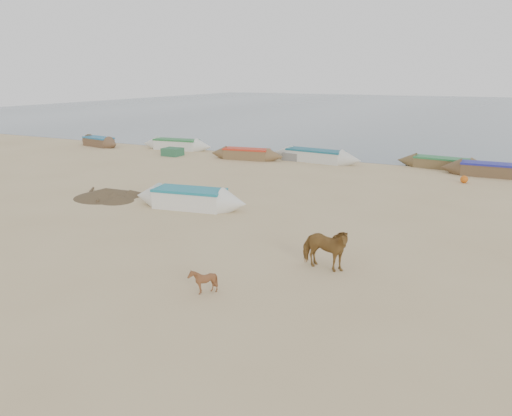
{
  "coord_description": "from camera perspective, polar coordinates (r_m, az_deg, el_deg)",
  "views": [
    {
      "loc": [
        8.71,
        -13.07,
        6.16
      ],
      "look_at": [
        0.0,
        4.0,
        1.0
      ],
      "focal_mm": 35.0,
      "sensor_mm": 36.0,
      "label": 1
    }
  ],
  "objects": [
    {
      "name": "ground",
      "position": [
        16.87,
        -6.23,
        -6.44
      ],
      "size": [
        140.0,
        140.0,
        0.0
      ],
      "primitive_type": "plane",
      "color": "tan",
      "rests_on": "ground"
    },
    {
      "name": "near_canoe",
      "position": [
        23.79,
        -7.59,
        1.09
      ],
      "size": [
        5.83,
        2.25,
        0.93
      ],
      "primitive_type": null,
      "rotation": [
        0.0,
        0.0,
        0.15
      ],
      "color": "silver",
      "rests_on": "ground"
    },
    {
      "name": "waterline_canoes",
      "position": [
        35.1,
        12.55,
        5.29
      ],
      "size": [
        55.34,
        4.7,
        0.89
      ],
      "color": "brown",
      "rests_on": "ground"
    },
    {
      "name": "calf_front",
      "position": [
        14.62,
        -6.09,
        -8.29
      ],
      "size": [
        0.77,
        0.7,
        0.77
      ],
      "primitive_type": "imported",
      "rotation": [
        0.0,
        0.0,
        -1.46
      ],
      "color": "brown",
      "rests_on": "ground"
    },
    {
      "name": "debris_pile",
      "position": [
        26.96,
        -16.75,
        1.72
      ],
      "size": [
        3.32,
        3.32,
        0.47
      ],
      "primitive_type": "cone",
      "rotation": [
        0.0,
        0.0,
        -0.01
      ],
      "color": "brown",
      "rests_on": "ground"
    },
    {
      "name": "cow_adult",
      "position": [
        16.26,
        7.84,
        -4.58
      ],
      "size": [
        1.81,
        0.97,
        1.46
      ],
      "primitive_type": "imported",
      "rotation": [
        0.0,
        0.0,
        1.46
      ],
      "color": "brown",
      "rests_on": "ground"
    },
    {
      "name": "sea",
      "position": [
        95.67,
        22.13,
        10.3
      ],
      "size": [
        160.0,
        160.0,
        0.0
      ],
      "primitive_type": "plane",
      "color": "slate",
      "rests_on": "ground"
    },
    {
      "name": "beach_clutter",
      "position": [
        33.37,
        18.35,
        4.18
      ],
      "size": [
        45.82,
        3.67,
        0.64
      ],
      "color": "#2B5F40",
      "rests_on": "ground"
    }
  ]
}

